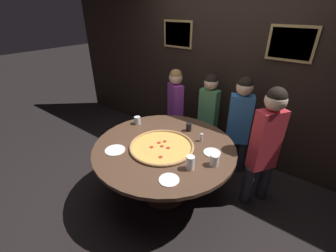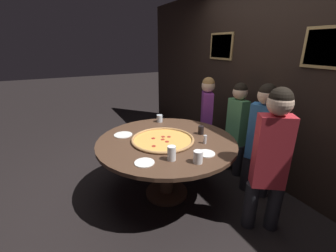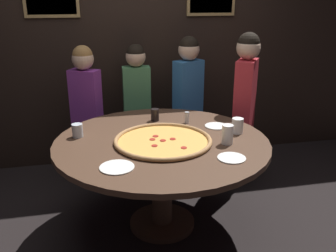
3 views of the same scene
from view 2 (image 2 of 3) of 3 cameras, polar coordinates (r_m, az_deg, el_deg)
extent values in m
plane|color=black|center=(2.98, -0.35, -16.69)|extent=(24.00, 24.00, 0.00)
cube|color=black|center=(3.30, 22.30, 10.22)|extent=(6.40, 0.06, 2.60)
cube|color=#9E7F4C|center=(3.81, 13.35, 19.10)|extent=(0.52, 0.02, 0.40)
cube|color=#B2A893|center=(3.80, 13.28, 19.11)|extent=(0.46, 0.01, 0.34)
cube|color=#9E7F4C|center=(2.77, 35.78, 15.85)|extent=(0.52, 0.02, 0.40)
cube|color=slate|center=(2.76, 35.72, 15.86)|extent=(0.46, 0.01, 0.34)
cylinder|color=#4C3323|center=(2.61, -0.38, -3.92)|extent=(1.60, 1.60, 0.04)
cylinder|color=#4C3323|center=(2.78, -0.36, -10.90)|extent=(0.16, 0.16, 0.70)
cylinder|color=#4C3323|center=(2.96, -0.35, -16.38)|extent=(0.52, 0.52, 0.04)
cylinder|color=#E5A84C|center=(2.58, -1.36, -3.58)|extent=(0.68, 0.68, 0.01)
torus|color=#B27F4C|center=(2.58, -1.36, -3.37)|extent=(0.72, 0.72, 0.03)
cylinder|color=#A8281E|center=(2.65, -1.26, -2.73)|extent=(0.04, 0.04, 0.00)
cylinder|color=#A8281E|center=(2.61, -3.76, -3.14)|extent=(0.04, 0.04, 0.00)
cylinder|color=#A8281E|center=(2.58, -1.35, -3.42)|extent=(0.04, 0.04, 0.00)
cylinder|color=#A8281E|center=(2.52, -0.26, -3.99)|extent=(0.04, 0.04, 0.00)
cylinder|color=#A8281E|center=(2.42, -3.65, -5.11)|extent=(0.04, 0.04, 0.00)
cylinder|color=#A8281E|center=(2.65, 0.24, -2.76)|extent=(0.04, 0.04, 0.00)
cylinder|color=silver|center=(3.18, -2.15, 1.92)|extent=(0.08, 0.08, 0.10)
cylinder|color=white|center=(2.14, 0.92, -6.92)|extent=(0.08, 0.08, 0.14)
cylinder|color=black|center=(2.78, 8.35, -1.03)|extent=(0.07, 0.07, 0.10)
cylinder|color=white|center=(2.12, 7.63, -7.78)|extent=(0.09, 0.09, 0.12)
cylinder|color=white|center=(2.13, -6.01, -9.23)|extent=(0.19, 0.19, 0.01)
cylinder|color=white|center=(2.79, -11.30, -2.20)|extent=(0.22, 0.22, 0.01)
cylinder|color=white|center=(2.31, 9.63, -6.87)|extent=(0.18, 0.18, 0.01)
cylinder|color=silver|center=(2.53, 9.37, -3.50)|extent=(0.04, 0.04, 0.08)
cylinder|color=#B7B7BC|center=(2.51, 9.43, -2.48)|extent=(0.04, 0.04, 0.01)
cylinder|color=#232328|center=(2.61, 25.26, -18.05)|extent=(0.19, 0.19, 0.50)
cylinder|color=#232328|center=(2.55, 20.20, -18.30)|extent=(0.19, 0.19, 0.50)
cube|color=red|center=(2.27, 24.80, -6.03)|extent=(0.30, 0.34, 0.70)
sphere|color=beige|center=(2.13, 26.59, 5.23)|extent=(0.22, 0.22, 0.22)
sphere|color=black|center=(2.12, 26.75, 6.22)|extent=(0.20, 0.20, 0.20)
cylinder|color=#232328|center=(3.05, 23.18, -12.13)|extent=(0.17, 0.17, 0.48)
cylinder|color=#232328|center=(3.09, 19.30, -11.10)|extent=(0.17, 0.17, 0.48)
cube|color=#3370B2|center=(2.82, 22.68, -1.57)|extent=(0.33, 0.26, 0.67)
sphere|color=beige|center=(2.70, 23.92, 7.13)|extent=(0.21, 0.21, 0.21)
sphere|color=black|center=(2.70, 24.03, 7.88)|extent=(0.19, 0.19, 0.19)
cylinder|color=#232328|center=(3.61, 9.46, -5.69)|extent=(0.17, 0.17, 0.46)
cylinder|color=#232328|center=(3.79, 9.11, -4.33)|extent=(0.17, 0.17, 0.46)
cube|color=purple|center=(3.50, 9.78, 3.23)|extent=(0.31, 0.26, 0.65)
sphere|color=beige|center=(3.41, 10.20, 10.04)|extent=(0.20, 0.20, 0.20)
sphere|color=#9E703D|center=(3.40, 10.24, 10.62)|extent=(0.18, 0.18, 0.18)
cylinder|color=#232328|center=(3.38, 17.29, -8.33)|extent=(0.13, 0.13, 0.45)
cylinder|color=#232328|center=(3.51, 15.08, -6.97)|extent=(0.13, 0.13, 0.45)
cube|color=#4C8C59|center=(3.23, 17.09, 0.96)|extent=(0.28, 0.15, 0.64)
sphere|color=beige|center=(3.13, 17.87, 8.18)|extent=(0.20, 0.20, 0.20)
sphere|color=black|center=(3.12, 17.93, 8.79)|extent=(0.18, 0.18, 0.18)
camera|label=1|loc=(1.06, -71.96, 27.04)|focal=24.00mm
camera|label=3|loc=(3.02, -58.00, 10.84)|focal=40.00mm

